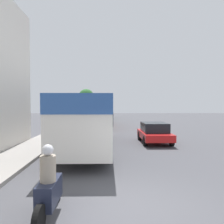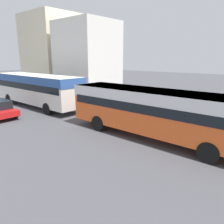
# 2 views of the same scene
# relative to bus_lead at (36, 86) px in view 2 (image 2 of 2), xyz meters

# --- Properties ---
(sidewalk) EXTENTS (2.20, 120.00, 0.15)m
(sidewalk) POSITION_rel_bus_lead_xyz_m (-3.37, -7.85, -1.91)
(sidewalk) COLOR gray
(sidewalk) RESTS_ON ground_plane
(building_corner) EXTENTS (6.21, 7.17, 10.40)m
(building_corner) POSITION_rel_bus_lead_xyz_m (-7.58, -8.11, 3.22)
(building_corner) COLOR beige
(building_corner) RESTS_ON ground_plane
(building_midblock) EXTENTS (5.71, 6.29, 8.76)m
(building_midblock) POSITION_rel_bus_lead_xyz_m (-7.33, -0.66, 2.40)
(building_midblock) COLOR silver
(building_midblock) RESTS_ON ground_plane
(bus_lead) EXTENTS (2.64, 11.30, 3.05)m
(bus_lead) POSITION_rel_bus_lead_xyz_m (0.00, 0.00, 0.00)
(bus_lead) COLOR silver
(bus_lead) RESTS_ON ground_plane
(bus_following) EXTENTS (2.62, 11.11, 2.83)m
(bus_following) POSITION_rel_bus_lead_xyz_m (0.17, 13.00, -0.13)
(bus_following) COLOR #EA5B23
(bus_following) RESTS_ON ground_plane
(motorcycle_behind_lead) EXTENTS (0.38, 2.24, 1.73)m
(motorcycle_behind_lead) POSITION_rel_bus_lead_xyz_m (-0.28, -8.37, -1.30)
(motorcycle_behind_lead) COLOR #1E2338
(motorcycle_behind_lead) RESTS_ON ground_plane
(pedestrian_near_curb) EXTENTS (0.33, 0.33, 1.63)m
(pedestrian_near_curb) POSITION_rel_bus_lead_xyz_m (-3.69, -9.59, -0.99)
(pedestrian_near_curb) COLOR #232838
(pedestrian_near_curb) RESTS_ON sidewalk
(pedestrian_walking_away) EXTENTS (0.37, 0.37, 1.65)m
(pedestrian_walking_away) POSITION_rel_bus_lead_xyz_m (-2.77, 2.27, -0.99)
(pedestrian_walking_away) COLOR #232838
(pedestrian_walking_away) RESTS_ON sidewalk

